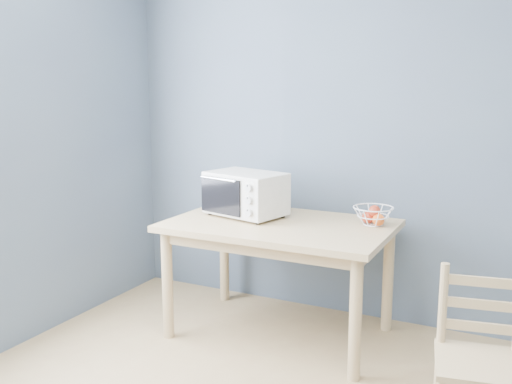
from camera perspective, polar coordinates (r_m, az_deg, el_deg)
The scene contains 5 objects.
room at distance 1.77m, azimuth -2.24°, elevation 0.62°, with size 4.01×4.51×2.61m.
dining_table at distance 3.66m, azimuth 2.38°, elevation -4.62°, with size 1.40×0.90×0.75m.
toaster_oven at distance 3.80m, azimuth -1.28°, elevation -0.09°, with size 0.57×0.46×0.30m.
fruit_basket at distance 3.63m, azimuth 11.70°, elevation -2.27°, with size 0.31×0.31×0.13m.
dining_chair at distance 2.80m, azimuth 21.45°, elevation -15.73°, with size 0.44×0.44×0.81m.
Camera 1 is at (0.84, -1.53, 1.60)m, focal length 40.00 mm.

